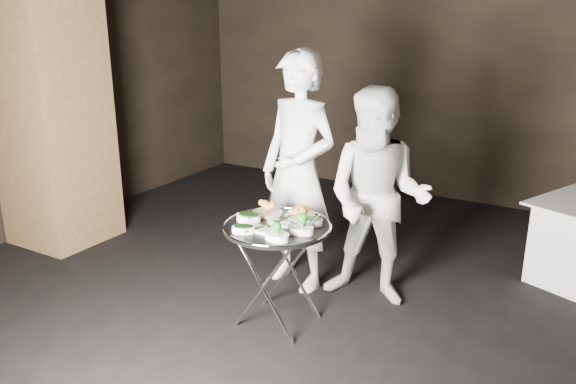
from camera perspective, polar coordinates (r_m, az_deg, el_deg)
The scene contains 17 objects.
floor at distance 4.27m, azimuth -1.90°, elevation -12.79°, with size 6.00×7.00×0.05m, color black.
wall_back at distance 6.95m, azimuth 13.92°, elevation 11.82°, with size 6.00×0.05×3.00m, color black.
column_left at distance 5.73m, azimuth -23.13°, elevation 9.83°, with size 0.80×0.80×3.00m, color brown.
tray_stand at distance 3.99m, azimuth -1.10°, elevation -7.96°, with size 0.50×0.42×0.73m.
serving_tray at distance 3.86m, azimuth -1.12°, elevation -3.53°, with size 0.75×0.75×0.04m.
potato_plate_a at distance 4.06m, azimuth -2.10°, elevation -1.80°, with size 0.22×0.22×0.08m.
potato_plate_b at distance 3.99m, azimuth 1.21°, elevation -2.15°, with size 0.22×0.22×0.08m.
greens_bowl at distance 3.86m, azimuth 2.70°, elevation -2.92°, with size 0.11×0.11×0.06m.
asparagus_plate_a at distance 3.86m, azimuth -0.87°, elevation -3.06°, with size 0.21×0.14×0.04m.
asparagus_plate_b at distance 3.75m, azimuth -2.80°, elevation -3.71°, with size 0.22×0.16×0.04m.
spinach_bowl_a at distance 3.92m, azimuth -4.03°, elevation -2.51°, with size 0.19×0.12×0.08m.
spinach_bowl_b at distance 3.73m, azimuth -4.55°, elevation -3.69°, with size 0.18×0.15×0.06m.
broccoli_bowl_a at distance 3.71m, azimuth 1.31°, elevation -3.70°, with size 0.19×0.15×0.07m.
broccoli_bowl_b at distance 3.60m, azimuth -1.12°, elevation -4.39°, with size 0.19×0.15×0.07m.
serving_utensils at distance 3.89m, azimuth -0.39°, elevation -2.46°, with size 0.58×0.41×0.01m.
waiter_left at distance 4.41m, azimuth 1.05°, elevation 2.02°, with size 0.69×0.45×1.90m, color silver.
waiter_right at distance 4.22m, azimuth 9.08°, elevation -0.67°, with size 0.80×0.63×1.65m, color silver.
Camera 1 is at (1.97, -3.11, 2.13)m, focal length 35.00 mm.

